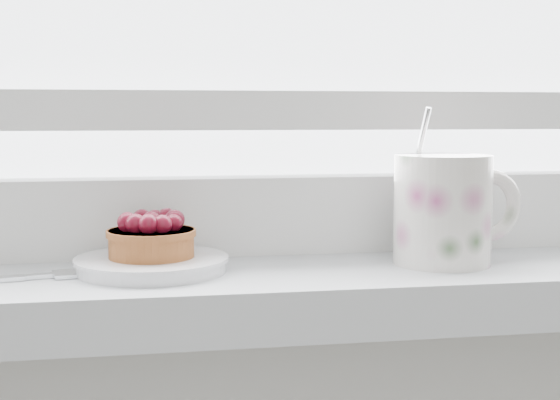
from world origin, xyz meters
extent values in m
cube|color=silver|center=(0.00, 1.90, 0.92)|extent=(1.60, 0.20, 0.04)
cube|color=silver|center=(0.00, 1.97, 0.97)|extent=(1.30, 0.05, 0.07)
cube|color=silver|center=(0.00, 1.97, 1.07)|extent=(1.30, 0.04, 0.04)
cylinder|color=silver|center=(-0.09, 1.89, 0.95)|extent=(0.12, 0.12, 0.01)
cylinder|color=brown|center=(-0.09, 1.89, 0.96)|extent=(0.07, 0.07, 0.02)
cylinder|color=brown|center=(-0.09, 1.89, 0.97)|extent=(0.07, 0.07, 0.01)
sphere|color=#460915|center=(-0.09, 1.89, 0.98)|extent=(0.02, 0.02, 0.02)
sphere|color=#460915|center=(-0.07, 1.90, 0.98)|extent=(0.02, 0.02, 0.02)
sphere|color=#460915|center=(-0.08, 1.91, 0.98)|extent=(0.02, 0.02, 0.02)
sphere|color=#460915|center=(-0.09, 1.91, 0.98)|extent=(0.02, 0.02, 0.02)
sphere|color=#460915|center=(-0.10, 1.91, 0.98)|extent=(0.02, 0.02, 0.02)
sphere|color=#460915|center=(-0.11, 1.90, 0.98)|extent=(0.02, 0.02, 0.02)
sphere|color=#460915|center=(-0.11, 1.89, 0.98)|extent=(0.02, 0.02, 0.02)
sphere|color=#460915|center=(-0.11, 1.88, 0.98)|extent=(0.02, 0.02, 0.02)
sphere|color=#460915|center=(-0.10, 1.87, 0.98)|extent=(0.02, 0.02, 0.02)
sphere|color=#460915|center=(-0.08, 1.87, 0.98)|extent=(0.02, 0.02, 0.02)
sphere|color=#460915|center=(-0.08, 1.88, 0.98)|extent=(0.01, 0.01, 0.01)
cylinder|color=silver|center=(0.15, 1.88, 0.99)|extent=(0.09, 0.09, 0.09)
cylinder|color=black|center=(0.15, 1.88, 1.03)|extent=(0.07, 0.07, 0.01)
torus|color=silver|center=(0.19, 1.89, 0.99)|extent=(0.06, 0.02, 0.06)
cylinder|color=silver|center=(0.14, 1.90, 1.04)|extent=(0.01, 0.02, 0.06)
cube|color=silver|center=(-0.18, 1.88, 0.94)|extent=(0.02, 0.01, 0.00)
cube|color=silver|center=(-0.15, 1.89, 0.94)|extent=(0.04, 0.03, 0.00)
cube|color=silver|center=(-0.12, 1.88, 0.94)|extent=(0.04, 0.01, 0.00)
cube|color=silver|center=(-0.12, 1.89, 0.94)|extent=(0.04, 0.01, 0.00)
cube|color=silver|center=(-0.12, 1.90, 0.94)|extent=(0.04, 0.01, 0.00)
cube|color=silver|center=(-0.12, 1.90, 0.94)|extent=(0.04, 0.01, 0.00)
camera|label=1|loc=(-0.10, 1.26, 1.07)|focal=50.00mm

